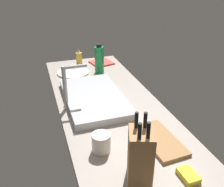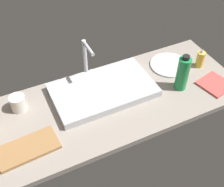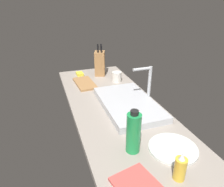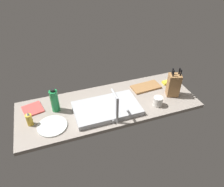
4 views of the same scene
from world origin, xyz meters
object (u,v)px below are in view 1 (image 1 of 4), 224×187
Objects in this scene: cutting_board at (160,140)px; soap_bottle at (79,58)px; sink_basin at (94,98)px; knife_block at (140,156)px; coffee_mug at (101,143)px; dish_sponge at (188,175)px; faucet at (68,83)px; dinner_plate at (73,72)px; dish_towel at (102,63)px; water_bottle at (99,60)px.

soap_bottle is at bearing 8.00° from cutting_board.
sink_basin is 2.01× the size of knife_block.
knife_block is (-67.49, -0.93, 9.44)cm from sink_basin.
coffee_mug is 39.07cm from dish_sponge.
faucet reaches higher than dish_sponge.
dish_sponge is (-73.10, -19.76, -1.01)cm from sink_basin.
dish_towel is (14.01, -27.06, 0.00)cm from dinner_plate.
dinner_plate and dish_towel have the same top height.
dish_sponge is (-135.79, 2.99, 0.60)cm from dish_towel.
faucet reaches higher than sink_basin.
soap_bottle is at bearing -26.61° from dinner_plate.
faucet is 79.88cm from dish_sponge.
faucet is (-3.07, 15.86, 13.39)cm from sink_basin.
dish_sponge reaches higher than cutting_board.
dinner_plate is (116.16, 5.23, -11.05)cm from knife_block.
water_bottle is at bearing 159.71° from dish_towel.
dinner_plate is (-16.62, 8.33, -5.14)cm from soap_bottle.
faucet is 71.88cm from soap_bottle.
faucet reaches higher than coffee_mug.
dish_sponge reaches higher than dish_towel.
soap_bottle is at bearing -6.43° from coffee_mug.
faucet is at bearing 26.97° from dish_sponge.
coffee_mug is at bearing 164.97° from water_bottle.
sink_basin is 6.62× the size of coffee_mug.
soap_bottle is 139.36cm from dish_sponge.
knife_block reaches higher than dish_sponge.
water_bottle is (-22.60, -11.34, 5.03)cm from soap_bottle.
faucet is 1.06× the size of dinner_plate.
faucet reaches higher than dish_towel.
dish_sponge is (-26.73, -28.31, -3.19)cm from coffee_mug.
water_bottle is at bearing -106.92° from dinner_plate.
knife_block is 1.17× the size of dinner_plate.
water_bottle is at bearing -15.03° from coffee_mug.
dish_towel is at bearing -30.43° from faucet.
water_bottle is 2.62× the size of coffee_mug.
cutting_board is 115.39cm from soap_bottle.
cutting_board is 3.26× the size of dish_sponge.
sink_basin is 2.52× the size of water_bottle.
soap_bottle is 19.60cm from dish_towel.
water_bottle reaches higher than coffee_mug.
water_bottle is (110.18, -14.44, -0.87)cm from knife_block.
coffee_mug is at bearing 169.55° from sink_basin.
coffee_mug is (-111.67, 12.58, -1.35)cm from soap_bottle.
dish_towel is at bearing -1.26° from dish_sponge.
dish_sponge is (-115.79, -4.40, -9.57)cm from water_bottle.
sink_basin is at bearing -174.95° from dinner_plate.
water_bottle is (91.57, 4.70, 9.87)cm from cutting_board.
coffee_mug reaches higher than dish_sponge.
faucet is at bearing 145.69° from water_bottle.
sink_basin is at bearing 15.13° from dish_sponge.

